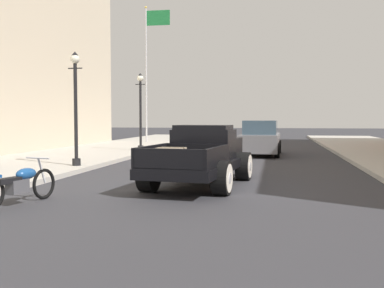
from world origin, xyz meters
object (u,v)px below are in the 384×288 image
(car_background_grey, at_px, (260,139))
(street_lamp_far, at_px, (140,106))
(hotrod_truck_black, at_px, (203,156))
(flagpole, at_px, (149,59))
(motorcycle_parked, at_px, (19,183))
(street_lamp_near, at_px, (76,100))

(car_background_grey, bearing_deg, street_lamp_far, 178.86)
(car_background_grey, bearing_deg, hotrod_truck_black, -96.94)
(street_lamp_far, height_order, flagpole, flagpole)
(hotrod_truck_black, height_order, motorcycle_parked, hotrod_truck_black)
(hotrod_truck_black, xyz_separation_m, street_lamp_near, (-4.76, 2.55, 1.63))
(car_background_grey, distance_m, flagpole, 12.45)
(motorcycle_parked, xyz_separation_m, car_background_grey, (4.42, 13.51, 0.33))
(street_lamp_far, bearing_deg, motorcycle_parked, -83.62)
(hotrod_truck_black, xyz_separation_m, car_background_grey, (1.21, 9.94, 0.01))
(hotrod_truck_black, xyz_separation_m, motorcycle_parked, (-3.21, -3.57, -0.31))
(motorcycle_parked, relative_size, street_lamp_near, 0.54)
(street_lamp_near, xyz_separation_m, flagpole, (-1.80, 15.74, 3.39))
(street_lamp_far, relative_size, flagpole, 0.42)
(flagpole, bearing_deg, car_background_grey, -47.05)
(hotrod_truck_black, height_order, flagpole, flagpole)
(hotrod_truck_black, bearing_deg, flagpole, 109.73)
(street_lamp_near, height_order, street_lamp_far, same)
(hotrod_truck_black, xyz_separation_m, street_lamp_far, (-4.73, 10.06, 1.63))
(car_background_grey, xyz_separation_m, street_lamp_near, (-5.97, -7.39, 1.62))
(car_background_grey, bearing_deg, flagpole, 132.95)
(motorcycle_parked, distance_m, street_lamp_far, 13.85)
(hotrod_truck_black, distance_m, street_lamp_far, 11.24)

